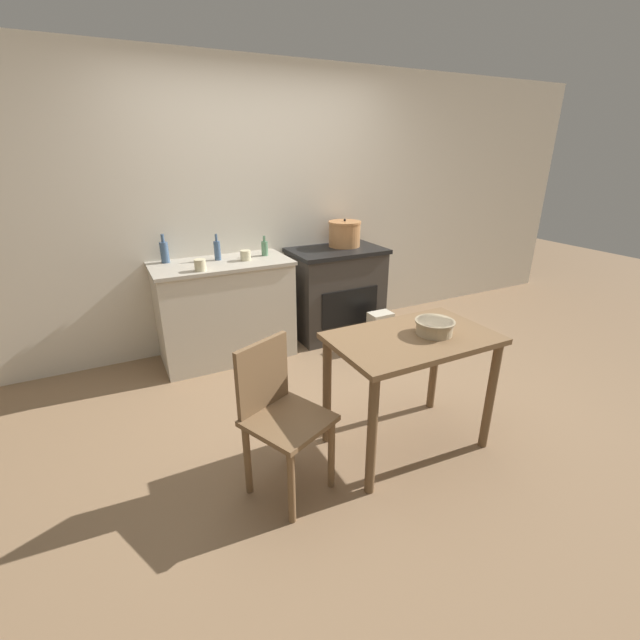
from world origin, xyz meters
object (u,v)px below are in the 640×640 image
object	(u,v)px
flour_sack	(380,330)
bottle_mid_left	(217,250)
stove	(336,292)
stock_pot	(345,234)
mixing_bowl_large	(435,326)
bottle_left	(164,252)
bottle_far_left	(265,248)
cup_center	(200,265)
work_table	(411,356)
cup_center_left	(246,255)
chair	(280,413)

from	to	relation	value
flour_sack	bottle_mid_left	bearing A→B (deg)	157.45
stove	stock_pot	distance (m)	0.59
mixing_bowl_large	bottle_left	bearing A→B (deg)	121.32
bottle_far_left	stock_pot	bearing A→B (deg)	1.61
stove	cup_center	size ratio (longest dim) A/B	9.86
stock_pot	bottle_left	xyz separation A→B (m)	(-1.71, 0.12, -0.03)
work_table	cup_center_left	size ratio (longest dim) A/B	10.77
bottle_mid_left	stove	bearing A→B (deg)	-3.62
cup_center_left	work_table	bearing A→B (deg)	-75.35
mixing_bowl_large	cup_center	bearing A→B (deg)	122.30
chair	mixing_bowl_large	bearing A→B (deg)	-27.00
flour_sack	bottle_mid_left	size ratio (longest dim) A/B	1.55
bottle_left	bottle_mid_left	distance (m)	0.44
mixing_bowl_large	cup_center_left	size ratio (longest dim) A/B	2.60
flour_sack	cup_center_left	xyz separation A→B (m)	(-1.16, 0.45, 0.77)
flour_sack	stock_pot	distance (m)	1.02
stove	cup_center	distance (m)	1.48
mixing_bowl_large	cup_center_left	bearing A→B (deg)	108.28
stove	bottle_left	distance (m)	1.68
stove	bottle_mid_left	size ratio (longest dim) A/B	4.03
bottle_mid_left	bottle_far_left	bearing A→B (deg)	-4.23
cup_center	stock_pot	bearing A→B (deg)	10.72
mixing_bowl_large	bottle_mid_left	distance (m)	2.08
chair	stock_pot	world-z (taller)	stock_pot
stove	chair	xyz separation A→B (m)	(-1.34, -1.78, 0.03)
cup_center	mixing_bowl_large	bearing A→B (deg)	-57.70
stock_pot	bottle_mid_left	world-z (taller)	stock_pot
bottle_mid_left	flour_sack	bearing A→B (deg)	-22.55
work_table	stock_pot	xyz separation A→B (m)	(0.61, 1.87, 0.38)
chair	cup_center_left	xyz separation A→B (m)	(0.40, 1.73, 0.46)
stock_pot	work_table	bearing A→B (deg)	-108.02
chair	cup_center_left	size ratio (longest dim) A/B	9.57
cup_center_left	cup_center	distance (m)	0.46
stock_pot	chair	bearing A→B (deg)	-128.50
mixing_bowl_large	bottle_far_left	world-z (taller)	bottle_far_left
mixing_bowl_large	bottle_mid_left	size ratio (longest dim) A/B	1.04
work_table	bottle_left	xyz separation A→B (m)	(-1.10, 1.99, 0.36)
work_table	mixing_bowl_large	bearing A→B (deg)	-13.55
flour_sack	bottle_left	world-z (taller)	bottle_left
work_table	cup_center	distance (m)	1.84
work_table	bottle_mid_left	distance (m)	2.02
cup_center	cup_center_left	bearing A→B (deg)	21.42
stock_pot	bottle_left	distance (m)	1.71
cup_center_left	cup_center	xyz separation A→B (m)	(-0.43, -0.17, 0.00)
bottle_far_left	cup_center_left	world-z (taller)	bottle_far_left
bottle_far_left	bottle_left	bearing A→B (deg)	170.42
bottle_mid_left	work_table	bearing A→B (deg)	-70.28
cup_center	chair	bearing A→B (deg)	-88.79
flour_sack	cup_center_left	bearing A→B (deg)	158.85
cup_center	bottle_far_left	bearing A→B (deg)	21.99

